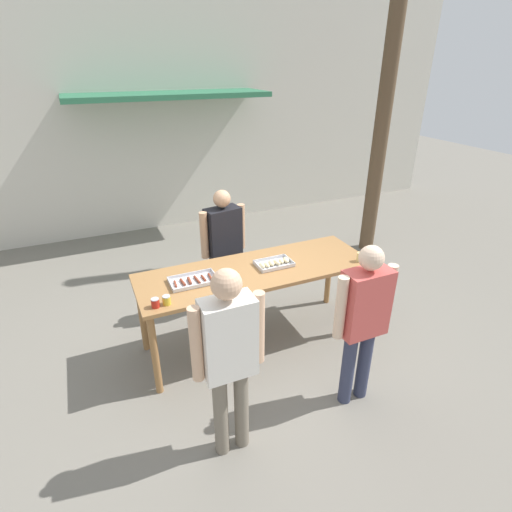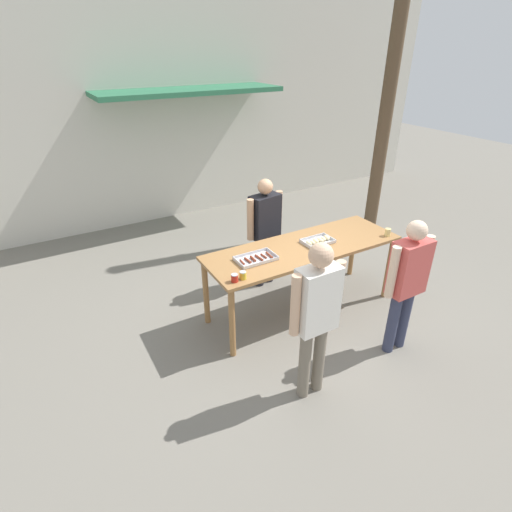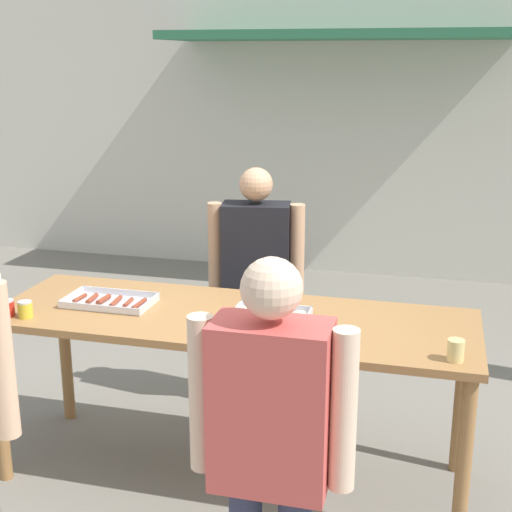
{
  "view_description": "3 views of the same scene",
  "coord_description": "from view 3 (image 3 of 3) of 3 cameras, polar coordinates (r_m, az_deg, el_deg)",
  "views": [
    {
      "loc": [
        -1.51,
        -3.4,
        2.92
      ],
      "look_at": [
        0.0,
        0.0,
        1.08
      ],
      "focal_mm": 28.0,
      "sensor_mm": 36.0,
      "label": 1
    },
    {
      "loc": [
        -2.7,
        -3.48,
        3.14
      ],
      "look_at": [
        -0.68,
        -0.0,
        0.98
      ],
      "focal_mm": 28.0,
      "sensor_mm": 36.0,
      "label": 2
    },
    {
      "loc": [
        0.99,
        -3.31,
        2.22
      ],
      "look_at": [
        -0.08,
        0.8,
        1.02
      ],
      "focal_mm": 50.0,
      "sensor_mm": 36.0,
      "label": 3
    }
  ],
  "objects": [
    {
      "name": "ground_plane",
      "position": [
        4.11,
        -1.85,
        -16.99
      ],
      "size": [
        24.0,
        24.0,
        0.0
      ],
      "primitive_type": "plane",
      "color": "slate"
    },
    {
      "name": "building_facade_back",
      "position": [
        7.36,
        7.11,
        15.91
      ],
      "size": [
        12.0,
        1.11,
        4.5
      ],
      "color": "beige",
      "rests_on": "ground"
    },
    {
      "name": "serving_table",
      "position": [
        3.73,
        -1.96,
        -6.2
      ],
      "size": [
        2.5,
        0.83,
        0.93
      ],
      "color": "olive",
      "rests_on": "ground"
    },
    {
      "name": "food_tray_sausages",
      "position": [
        3.92,
        -11.62,
        -3.63
      ],
      "size": [
        0.46,
        0.27,
        0.04
      ],
      "color": "silver",
      "rests_on": "serving_table"
    },
    {
      "name": "food_tray_buns",
      "position": [
        3.63,
        1.27,
        -4.76
      ],
      "size": [
        0.39,
        0.25,
        0.06
      ],
      "color": "silver",
      "rests_on": "serving_table"
    },
    {
      "name": "condiment_jar_mustard",
      "position": [
        3.88,
        -19.29,
        -3.95
      ],
      "size": [
        0.07,
        0.07,
        0.09
      ],
      "color": "#B22319",
      "rests_on": "serving_table"
    },
    {
      "name": "condiment_jar_ketchup",
      "position": [
        3.83,
        -17.98,
        -4.09
      ],
      "size": [
        0.07,
        0.07,
        0.09
      ],
      "color": "gold",
      "rests_on": "serving_table"
    },
    {
      "name": "beer_cup",
      "position": [
        3.26,
        15.68,
        -7.28
      ],
      "size": [
        0.07,
        0.07,
        0.1
      ],
      "color": "#DBC67A",
      "rests_on": "serving_table"
    },
    {
      "name": "person_server_behind_table",
      "position": [
        4.44,
        -0.0,
        -1.13
      ],
      "size": [
        0.59,
        0.29,
        1.57
      ],
      "rotation": [
        0.0,
        0.0,
        0.16
      ],
      "color": "#232328",
      "rests_on": "ground"
    },
    {
      "name": "person_customer_with_cup",
      "position": [
        2.54,
        1.18,
        -14.33
      ],
      "size": [
        0.59,
        0.22,
        1.6
      ],
      "rotation": [
        0.0,
        0.0,
        3.14
      ],
      "color": "#333851",
      "rests_on": "ground"
    }
  ]
}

